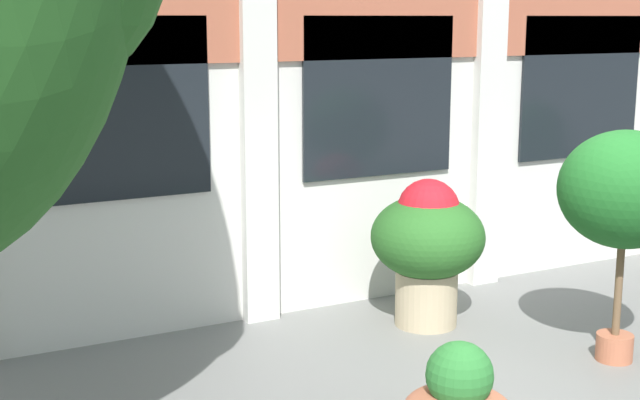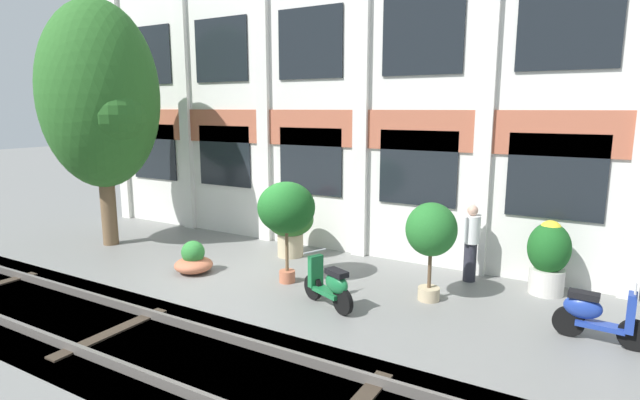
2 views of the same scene
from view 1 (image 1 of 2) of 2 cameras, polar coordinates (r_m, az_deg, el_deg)
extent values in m
plane|color=slate|center=(7.86, 14.84, -11.90)|extent=(80.00, 80.00, 0.00)
cube|color=#AD5B42|center=(9.54, 3.87, 11.70)|extent=(14.26, 0.06, 0.90)
cube|color=black|center=(8.46, -13.01, 5.67)|extent=(1.83, 0.04, 1.70)
cube|color=black|center=(9.57, 3.84, 6.60)|extent=(1.83, 0.04, 1.70)
cube|color=black|center=(11.31, 16.37, 6.93)|extent=(1.83, 0.04, 1.70)
cylinder|color=tan|center=(9.18, 6.81, -6.23)|extent=(0.63, 0.63, 0.57)
ellipsoid|color=#286023|center=(9.00, 6.91, -2.35)|extent=(1.15, 1.15, 0.84)
sphere|color=red|center=(8.94, 6.95, -0.66)|extent=(0.63, 0.63, 0.63)
sphere|color=#2D7A33|center=(6.85, 8.92, -11.01)|extent=(0.51, 0.51, 0.51)
cylinder|color=#B76647|center=(8.68, 18.32, -8.92)|extent=(0.33, 0.33, 0.25)
cylinder|color=brown|center=(8.47, 18.62, -4.53)|extent=(0.07, 0.07, 1.14)
ellipsoid|color=#19561E|center=(8.30, 18.97, 0.65)|extent=(1.18, 1.18, 1.05)
camera|label=2|loc=(11.89, 76.22, 5.28)|focal=28.00mm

